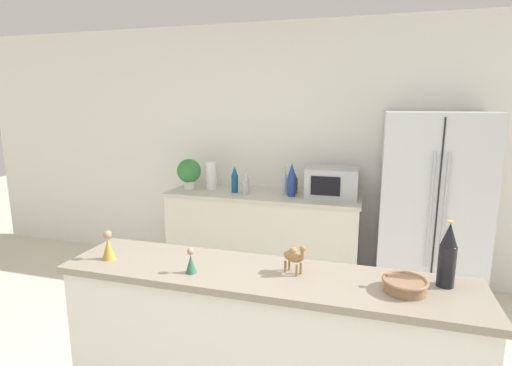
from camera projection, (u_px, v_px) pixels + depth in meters
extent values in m
cube|color=white|center=(310.00, 151.00, 4.07)|extent=(8.00, 0.06, 2.55)
cube|color=silver|center=(263.00, 237.00, 4.04)|extent=(1.88, 0.60, 0.85)
cube|color=beige|center=(263.00, 195.00, 3.95)|extent=(1.91, 0.63, 0.03)
cube|color=silver|center=(430.00, 210.00, 3.47)|extent=(0.85, 0.69, 1.69)
cube|color=black|center=(436.00, 221.00, 3.15)|extent=(0.01, 0.01, 1.62)
cylinder|color=#B2B5BA|center=(430.00, 211.00, 3.13)|extent=(0.02, 0.02, 0.93)
cylinder|color=#B2B5BA|center=(444.00, 212.00, 3.10)|extent=(0.02, 0.02, 0.93)
cube|color=silver|center=(262.00, 365.00, 2.02)|extent=(1.97, 0.41, 0.93)
cube|color=gray|center=(263.00, 276.00, 1.92)|extent=(2.01, 0.45, 0.03)
cylinder|color=silver|center=(189.00, 184.00, 4.13)|extent=(0.11, 0.11, 0.10)
sphere|color=#387F3D|center=(189.00, 171.00, 4.10)|extent=(0.25, 0.25, 0.25)
cylinder|color=white|center=(211.00, 175.00, 4.12)|extent=(0.12, 0.12, 0.28)
cube|color=#B2B5BA|center=(332.00, 182.00, 3.75)|extent=(0.48, 0.36, 0.28)
cube|color=black|center=(325.00, 186.00, 3.59)|extent=(0.26, 0.01, 0.17)
cylinder|color=#B2B7BC|center=(246.00, 187.00, 3.90)|extent=(0.08, 0.08, 0.14)
cone|color=#B2B7BC|center=(246.00, 176.00, 3.88)|extent=(0.07, 0.07, 0.08)
cylinder|color=gold|center=(246.00, 171.00, 3.87)|extent=(0.03, 0.03, 0.01)
cylinder|color=brown|center=(294.00, 186.00, 3.93)|extent=(0.07, 0.07, 0.14)
cone|color=brown|center=(294.00, 175.00, 3.91)|extent=(0.07, 0.07, 0.08)
cylinder|color=gold|center=(294.00, 170.00, 3.90)|extent=(0.03, 0.03, 0.01)
cylinder|color=navy|center=(292.00, 186.00, 3.79)|extent=(0.07, 0.07, 0.20)
cone|color=navy|center=(292.00, 169.00, 3.76)|extent=(0.07, 0.07, 0.11)
cylinder|color=gold|center=(292.00, 163.00, 3.75)|extent=(0.03, 0.03, 0.01)
cylinder|color=navy|center=(235.00, 184.00, 3.96)|extent=(0.07, 0.07, 0.17)
cone|color=navy|center=(235.00, 171.00, 3.93)|extent=(0.06, 0.06, 0.10)
cylinder|color=gold|center=(235.00, 166.00, 3.92)|extent=(0.02, 0.02, 0.01)
cylinder|color=#B2B7BC|center=(284.00, 186.00, 3.89)|extent=(0.07, 0.07, 0.16)
cone|color=#B2B7BC|center=(284.00, 173.00, 3.87)|extent=(0.06, 0.06, 0.09)
cylinder|color=gold|center=(285.00, 168.00, 3.86)|extent=(0.02, 0.02, 0.01)
cylinder|color=black|center=(446.00, 266.00, 1.76)|extent=(0.08, 0.08, 0.19)
cone|color=black|center=(450.00, 234.00, 1.73)|extent=(0.07, 0.07, 0.11)
cylinder|color=gold|center=(451.00, 222.00, 1.72)|extent=(0.03, 0.03, 0.01)
cylinder|color=#8C6647|center=(405.00, 286.00, 1.72)|extent=(0.18, 0.18, 0.05)
torus|color=#8C6647|center=(405.00, 281.00, 1.72)|extent=(0.20, 0.20, 0.02)
ellipsoid|color=olive|center=(293.00, 256.00, 1.90)|extent=(0.12, 0.09, 0.05)
sphere|color=olive|center=(293.00, 251.00, 1.89)|extent=(0.04, 0.04, 0.04)
cylinder|color=olive|center=(303.00, 254.00, 1.86)|extent=(0.02, 0.02, 0.05)
sphere|color=olive|center=(303.00, 248.00, 1.85)|extent=(0.03, 0.03, 0.03)
cylinder|color=olive|center=(301.00, 268.00, 1.90)|extent=(0.01, 0.01, 0.06)
cylinder|color=olive|center=(297.00, 270.00, 1.87)|extent=(0.01, 0.01, 0.06)
cylinder|color=olive|center=(289.00, 264.00, 1.94)|extent=(0.01, 0.01, 0.06)
cylinder|color=olive|center=(285.00, 267.00, 1.92)|extent=(0.01, 0.01, 0.06)
cone|color=#B28933|center=(108.00, 249.00, 2.07)|extent=(0.07, 0.07, 0.11)
sphere|color=#A37A5B|center=(107.00, 234.00, 2.06)|extent=(0.04, 0.04, 0.04)
cone|color=#33664C|center=(191.00, 264.00, 1.91)|extent=(0.05, 0.05, 0.09)
sphere|color=#A37A5B|center=(191.00, 251.00, 1.90)|extent=(0.03, 0.03, 0.03)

